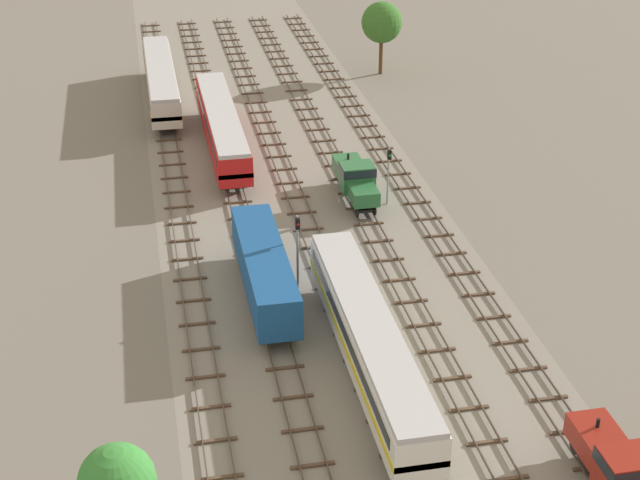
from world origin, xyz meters
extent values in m
plane|color=slate|center=(0.00, 56.00, 0.00)|extent=(480.00, 480.00, 0.00)
cube|color=gray|center=(0.00, 56.00, 0.00)|extent=(23.34, 176.00, 0.01)
cube|color=#47382D|center=(-10.39, 57.00, 0.22)|extent=(0.07, 126.00, 0.15)
cube|color=#47382D|center=(-8.95, 57.00, 0.22)|extent=(0.07, 126.00, 0.15)
cube|color=brown|center=(-9.67, 28.50, 0.07)|extent=(2.40, 0.22, 0.14)
cube|color=brown|center=(-9.67, 31.50, 0.07)|extent=(2.40, 0.22, 0.14)
cube|color=brown|center=(-9.67, 34.50, 0.07)|extent=(2.40, 0.22, 0.14)
cube|color=brown|center=(-9.67, 37.50, 0.07)|extent=(2.40, 0.22, 0.14)
cube|color=brown|center=(-9.67, 40.50, 0.07)|extent=(2.40, 0.22, 0.14)
cube|color=brown|center=(-9.67, 43.50, 0.07)|extent=(2.40, 0.22, 0.14)
cube|color=brown|center=(-9.67, 46.50, 0.07)|extent=(2.40, 0.22, 0.14)
cube|color=brown|center=(-9.67, 49.50, 0.07)|extent=(2.40, 0.22, 0.14)
cube|color=brown|center=(-9.67, 52.50, 0.07)|extent=(2.40, 0.22, 0.14)
cube|color=brown|center=(-9.67, 55.50, 0.07)|extent=(2.40, 0.22, 0.14)
cube|color=brown|center=(-9.67, 58.50, 0.07)|extent=(2.40, 0.22, 0.14)
cube|color=brown|center=(-9.67, 61.50, 0.07)|extent=(2.40, 0.22, 0.14)
cube|color=brown|center=(-9.67, 64.50, 0.07)|extent=(2.40, 0.22, 0.14)
cube|color=brown|center=(-9.67, 67.50, 0.07)|extent=(2.40, 0.22, 0.14)
cube|color=brown|center=(-9.67, 70.50, 0.07)|extent=(2.40, 0.22, 0.14)
cube|color=brown|center=(-9.67, 73.50, 0.07)|extent=(2.40, 0.22, 0.14)
cube|color=brown|center=(-9.67, 76.50, 0.07)|extent=(2.40, 0.22, 0.14)
cube|color=brown|center=(-9.67, 79.50, 0.07)|extent=(2.40, 0.22, 0.14)
cube|color=brown|center=(-9.67, 82.50, 0.07)|extent=(2.40, 0.22, 0.14)
cube|color=brown|center=(-9.67, 85.50, 0.07)|extent=(2.40, 0.22, 0.14)
cube|color=brown|center=(-9.67, 88.50, 0.07)|extent=(2.40, 0.22, 0.14)
cube|color=brown|center=(-9.67, 91.50, 0.07)|extent=(2.40, 0.22, 0.14)
cube|color=brown|center=(-9.67, 94.50, 0.07)|extent=(2.40, 0.22, 0.14)
cube|color=brown|center=(-9.67, 97.50, 0.07)|extent=(2.40, 0.22, 0.14)
cube|color=brown|center=(-9.67, 100.50, 0.07)|extent=(2.40, 0.22, 0.14)
cube|color=brown|center=(-9.67, 103.50, 0.07)|extent=(2.40, 0.22, 0.14)
cube|color=brown|center=(-9.67, 106.50, 0.07)|extent=(2.40, 0.22, 0.14)
cube|color=brown|center=(-9.67, 109.50, 0.07)|extent=(2.40, 0.22, 0.14)
cube|color=brown|center=(-9.67, 112.50, 0.07)|extent=(2.40, 0.22, 0.14)
cube|color=brown|center=(-9.67, 115.50, 0.07)|extent=(2.40, 0.22, 0.14)
cube|color=brown|center=(-9.67, 118.50, 0.07)|extent=(2.40, 0.22, 0.14)
cube|color=#47382D|center=(-5.55, 57.00, 0.22)|extent=(0.07, 126.00, 0.15)
cube|color=#47382D|center=(-4.12, 57.00, 0.22)|extent=(0.07, 126.00, 0.15)
cube|color=brown|center=(-4.84, 28.50, 0.07)|extent=(2.40, 0.22, 0.14)
cube|color=brown|center=(-4.84, 31.50, 0.07)|extent=(2.40, 0.22, 0.14)
cube|color=brown|center=(-4.84, 34.50, 0.07)|extent=(2.40, 0.22, 0.14)
cube|color=brown|center=(-4.84, 37.50, 0.07)|extent=(2.40, 0.22, 0.14)
cube|color=brown|center=(-4.84, 40.50, 0.07)|extent=(2.40, 0.22, 0.14)
cube|color=brown|center=(-4.84, 43.50, 0.07)|extent=(2.40, 0.22, 0.14)
cube|color=brown|center=(-4.84, 46.50, 0.07)|extent=(2.40, 0.22, 0.14)
cube|color=brown|center=(-4.84, 49.50, 0.07)|extent=(2.40, 0.22, 0.14)
cube|color=brown|center=(-4.84, 52.50, 0.07)|extent=(2.40, 0.22, 0.14)
cube|color=brown|center=(-4.84, 55.50, 0.07)|extent=(2.40, 0.22, 0.14)
cube|color=brown|center=(-4.84, 58.50, 0.07)|extent=(2.40, 0.22, 0.14)
cube|color=brown|center=(-4.84, 61.50, 0.07)|extent=(2.40, 0.22, 0.14)
cube|color=brown|center=(-4.84, 64.50, 0.07)|extent=(2.40, 0.22, 0.14)
cube|color=brown|center=(-4.84, 67.50, 0.07)|extent=(2.40, 0.22, 0.14)
cube|color=brown|center=(-4.84, 70.50, 0.07)|extent=(2.40, 0.22, 0.14)
cube|color=brown|center=(-4.84, 73.50, 0.07)|extent=(2.40, 0.22, 0.14)
cube|color=brown|center=(-4.84, 76.50, 0.07)|extent=(2.40, 0.22, 0.14)
cube|color=brown|center=(-4.84, 79.50, 0.07)|extent=(2.40, 0.22, 0.14)
cube|color=brown|center=(-4.84, 82.50, 0.07)|extent=(2.40, 0.22, 0.14)
cube|color=brown|center=(-4.84, 85.50, 0.07)|extent=(2.40, 0.22, 0.14)
cube|color=brown|center=(-4.84, 88.50, 0.07)|extent=(2.40, 0.22, 0.14)
cube|color=brown|center=(-4.84, 91.50, 0.07)|extent=(2.40, 0.22, 0.14)
cube|color=brown|center=(-4.84, 94.50, 0.07)|extent=(2.40, 0.22, 0.14)
cube|color=brown|center=(-4.84, 97.50, 0.07)|extent=(2.40, 0.22, 0.14)
cube|color=brown|center=(-4.84, 100.50, 0.07)|extent=(2.40, 0.22, 0.14)
cube|color=brown|center=(-4.84, 103.50, 0.07)|extent=(2.40, 0.22, 0.14)
cube|color=brown|center=(-4.84, 106.50, 0.07)|extent=(2.40, 0.22, 0.14)
cube|color=brown|center=(-4.84, 109.50, 0.07)|extent=(2.40, 0.22, 0.14)
cube|color=brown|center=(-4.84, 112.50, 0.07)|extent=(2.40, 0.22, 0.14)
cube|color=brown|center=(-4.84, 115.50, 0.07)|extent=(2.40, 0.22, 0.14)
cube|color=brown|center=(-4.84, 118.50, 0.07)|extent=(2.40, 0.22, 0.14)
cube|color=#47382D|center=(-0.72, 57.00, 0.22)|extent=(0.07, 126.00, 0.15)
cube|color=#47382D|center=(0.72, 57.00, 0.22)|extent=(0.07, 126.00, 0.15)
cube|color=brown|center=(0.00, 28.50, 0.07)|extent=(2.40, 0.22, 0.14)
cube|color=brown|center=(0.00, 31.50, 0.07)|extent=(2.40, 0.22, 0.14)
cube|color=brown|center=(0.00, 34.50, 0.07)|extent=(2.40, 0.22, 0.14)
cube|color=brown|center=(0.00, 37.50, 0.07)|extent=(2.40, 0.22, 0.14)
cube|color=brown|center=(0.00, 40.50, 0.07)|extent=(2.40, 0.22, 0.14)
cube|color=brown|center=(0.00, 43.50, 0.07)|extent=(2.40, 0.22, 0.14)
cube|color=brown|center=(0.00, 46.50, 0.07)|extent=(2.40, 0.22, 0.14)
cube|color=brown|center=(0.00, 49.50, 0.07)|extent=(2.40, 0.22, 0.14)
cube|color=brown|center=(0.00, 52.50, 0.07)|extent=(2.40, 0.22, 0.14)
cube|color=brown|center=(0.00, 55.50, 0.07)|extent=(2.40, 0.22, 0.14)
cube|color=brown|center=(0.00, 58.50, 0.07)|extent=(2.40, 0.22, 0.14)
cube|color=brown|center=(0.00, 61.50, 0.07)|extent=(2.40, 0.22, 0.14)
cube|color=brown|center=(0.00, 64.50, 0.07)|extent=(2.40, 0.22, 0.14)
cube|color=brown|center=(0.00, 67.50, 0.07)|extent=(2.40, 0.22, 0.14)
cube|color=brown|center=(0.00, 70.50, 0.07)|extent=(2.40, 0.22, 0.14)
cube|color=brown|center=(0.00, 73.50, 0.07)|extent=(2.40, 0.22, 0.14)
cube|color=brown|center=(0.00, 76.50, 0.07)|extent=(2.40, 0.22, 0.14)
cube|color=brown|center=(0.00, 79.50, 0.07)|extent=(2.40, 0.22, 0.14)
cube|color=brown|center=(0.00, 82.50, 0.07)|extent=(2.40, 0.22, 0.14)
cube|color=brown|center=(0.00, 85.50, 0.07)|extent=(2.40, 0.22, 0.14)
cube|color=brown|center=(0.00, 88.50, 0.07)|extent=(2.40, 0.22, 0.14)
cube|color=brown|center=(0.00, 91.50, 0.07)|extent=(2.40, 0.22, 0.14)
cube|color=brown|center=(0.00, 94.50, 0.07)|extent=(2.40, 0.22, 0.14)
cube|color=brown|center=(0.00, 97.50, 0.07)|extent=(2.40, 0.22, 0.14)
cube|color=brown|center=(0.00, 100.50, 0.07)|extent=(2.40, 0.22, 0.14)
cube|color=brown|center=(0.00, 103.50, 0.07)|extent=(2.40, 0.22, 0.14)
cube|color=brown|center=(0.00, 106.50, 0.07)|extent=(2.40, 0.22, 0.14)
cube|color=brown|center=(0.00, 109.50, 0.07)|extent=(2.40, 0.22, 0.14)
cube|color=brown|center=(0.00, 112.50, 0.07)|extent=(2.40, 0.22, 0.14)
cube|color=brown|center=(0.00, 115.50, 0.07)|extent=(2.40, 0.22, 0.14)
cube|color=brown|center=(0.00, 118.50, 0.07)|extent=(2.40, 0.22, 0.14)
cube|color=#47382D|center=(4.12, 57.00, 0.22)|extent=(0.07, 126.00, 0.15)
cube|color=#47382D|center=(5.55, 57.00, 0.22)|extent=(0.07, 126.00, 0.15)
cube|color=brown|center=(4.84, 25.50, 0.07)|extent=(2.40, 0.22, 0.14)
cube|color=brown|center=(4.84, 28.50, 0.07)|extent=(2.40, 0.22, 0.14)
cube|color=brown|center=(4.84, 31.50, 0.07)|extent=(2.40, 0.22, 0.14)
cube|color=brown|center=(4.84, 34.50, 0.07)|extent=(2.40, 0.22, 0.14)
cube|color=brown|center=(4.84, 37.50, 0.07)|extent=(2.40, 0.22, 0.14)
cube|color=brown|center=(4.84, 40.50, 0.07)|extent=(2.40, 0.22, 0.14)
cube|color=brown|center=(4.84, 43.50, 0.07)|extent=(2.40, 0.22, 0.14)
cube|color=brown|center=(4.84, 46.50, 0.07)|extent=(2.40, 0.22, 0.14)
cube|color=brown|center=(4.84, 49.50, 0.07)|extent=(2.40, 0.22, 0.14)
cube|color=brown|center=(4.84, 52.50, 0.07)|extent=(2.40, 0.22, 0.14)
cube|color=brown|center=(4.84, 55.50, 0.07)|extent=(2.40, 0.22, 0.14)
cube|color=brown|center=(4.84, 58.50, 0.07)|extent=(2.40, 0.22, 0.14)
cube|color=brown|center=(4.84, 61.50, 0.07)|extent=(2.40, 0.22, 0.14)
cube|color=brown|center=(4.84, 64.50, 0.07)|extent=(2.40, 0.22, 0.14)
cube|color=brown|center=(4.84, 67.50, 0.07)|extent=(2.40, 0.22, 0.14)
cube|color=brown|center=(4.84, 70.50, 0.07)|extent=(2.40, 0.22, 0.14)
cube|color=brown|center=(4.84, 73.50, 0.07)|extent=(2.40, 0.22, 0.14)
cube|color=brown|center=(4.84, 76.50, 0.07)|extent=(2.40, 0.22, 0.14)
cube|color=brown|center=(4.84, 79.50, 0.07)|extent=(2.40, 0.22, 0.14)
cube|color=brown|center=(4.84, 82.50, 0.07)|extent=(2.40, 0.22, 0.14)
cube|color=brown|center=(4.84, 85.50, 0.07)|extent=(2.40, 0.22, 0.14)
cube|color=brown|center=(4.84, 88.50, 0.07)|extent=(2.40, 0.22, 0.14)
cube|color=brown|center=(4.84, 91.50, 0.07)|extent=(2.40, 0.22, 0.14)
cube|color=brown|center=(4.84, 94.50, 0.07)|extent=(2.40, 0.22, 0.14)
cube|color=brown|center=(4.84, 97.50, 0.07)|extent=(2.40, 0.22, 0.14)
cube|color=brown|center=(4.84, 100.50, 0.07)|extent=(2.40, 0.22, 0.14)
cube|color=brown|center=(4.84, 103.50, 0.07)|extent=(2.40, 0.22, 0.14)
cube|color=brown|center=(4.84, 106.50, 0.07)|extent=(2.40, 0.22, 0.14)
cube|color=brown|center=(4.84, 109.50, 0.07)|extent=(2.40, 0.22, 0.14)
cube|color=brown|center=(4.84, 112.50, 0.07)|extent=(2.40, 0.22, 0.14)
cube|color=brown|center=(4.84, 115.50, 0.07)|extent=(2.40, 0.22, 0.14)
cube|color=brown|center=(4.84, 118.50, 0.07)|extent=(2.40, 0.22, 0.14)
cube|color=#47382D|center=(8.95, 57.00, 0.22)|extent=(0.07, 126.00, 0.15)
cube|color=#47382D|center=(10.39, 57.00, 0.22)|extent=(0.07, 126.00, 0.15)
cube|color=brown|center=(9.67, 25.50, 0.07)|extent=(2.40, 0.22, 0.14)
cube|color=brown|center=(9.67, 28.50, 0.07)|extent=(2.40, 0.22, 0.14)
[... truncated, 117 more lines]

